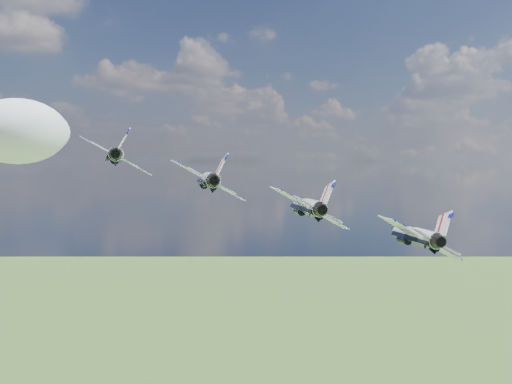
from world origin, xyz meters
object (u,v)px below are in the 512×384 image
jet_1 (208,179)px  jet_2 (306,206)px  jet_3 (413,235)px  jet_0 (117,154)px

jet_1 → jet_2: bearing=-26.1°
jet_1 → jet_3: jet_1 is taller
jet_1 → jet_2: jet_1 is taller
jet_0 → jet_2: size_ratio=1.00×
jet_3 → jet_1: bearing=153.9°
jet_1 → jet_3: 24.25m
jet_0 → jet_3: (24.56, -25.38, -8.75)m
jet_2 → jet_3: 12.13m
jet_2 → jet_3: size_ratio=1.00×
jet_1 → jet_0: bearing=153.9°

